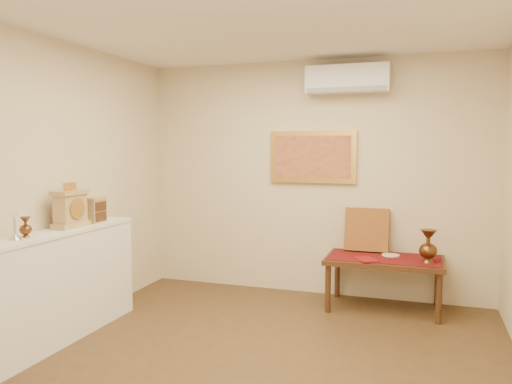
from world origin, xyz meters
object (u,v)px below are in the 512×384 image
at_px(mantel_clock, 71,208).
at_px(display_ledge, 50,288).
at_px(low_table, 384,264).
at_px(wooden_chest, 94,210).
at_px(brass_urn_tall, 428,242).

bearing_deg(mantel_clock, display_ledge, -93.40).
bearing_deg(low_table, display_ledge, -144.90).
height_order(mantel_clock, low_table, mantel_clock).
bearing_deg(display_ledge, wooden_chest, 88.27).
height_order(display_ledge, low_table, display_ledge).
xyz_separation_m(wooden_chest, low_table, (2.66, 1.27, -0.62)).
distance_m(wooden_chest, low_table, 3.01).
distance_m(display_ledge, low_table, 3.27).
bearing_deg(display_ledge, brass_urn_tall, 29.88).
height_order(mantel_clock, wooden_chest, mantel_clock).
bearing_deg(mantel_clock, brass_urn_tall, 26.03).
bearing_deg(brass_urn_tall, display_ledge, -150.12).
xyz_separation_m(brass_urn_tall, wooden_chest, (-3.09, -1.17, 0.34)).
xyz_separation_m(display_ledge, low_table, (2.67, 1.88, -0.01)).
bearing_deg(wooden_chest, mantel_clock, -90.38).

